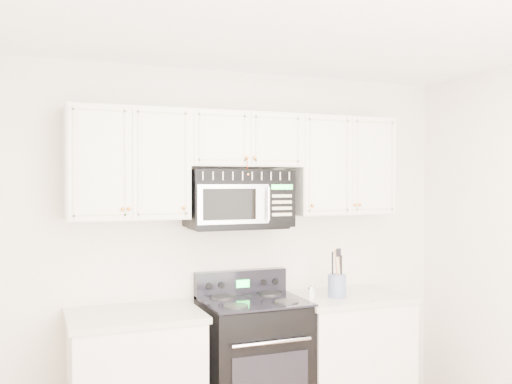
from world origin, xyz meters
TOP-DOWN VIEW (x-y plane):
  - room at (0.00, 0.00)m, footprint 3.51×3.51m
  - base_cabinet_right at (0.80, 1.44)m, footprint 0.86×0.65m
  - range at (0.04, 1.45)m, footprint 0.71×0.65m
  - upper_cabinets at (-0.00, 1.58)m, footprint 2.44×0.37m
  - microwave at (-0.03, 1.56)m, footprint 0.74×0.42m
  - utensil_crock at (0.67, 1.38)m, footprint 0.13×0.13m
  - shaker_salt at (0.45, 1.36)m, footprint 0.04×0.04m
  - shaker_pepper at (0.50, 1.44)m, footprint 0.04×0.04m

SIDE VIEW (x-z plane):
  - base_cabinet_right at x=0.80m, z-range -0.03..0.89m
  - range at x=0.04m, z-range -0.07..1.04m
  - shaker_pepper at x=0.50m, z-range 0.92..1.01m
  - shaker_salt at x=0.45m, z-range 0.92..1.01m
  - utensil_crock at x=0.67m, z-range 0.83..1.19m
  - room at x=0.00m, z-range 0.00..2.60m
  - microwave at x=-0.03m, z-range 1.45..1.86m
  - upper_cabinets at x=0.00m, z-range 1.56..2.31m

